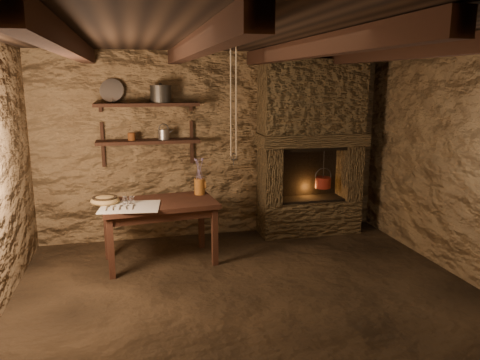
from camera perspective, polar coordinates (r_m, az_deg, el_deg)
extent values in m
plane|color=black|center=(4.60, 1.54, -14.22)|extent=(4.50, 4.50, 0.00)
cube|color=brown|center=(6.14, -3.15, 4.21)|extent=(4.50, 0.04, 2.40)
cube|color=brown|center=(2.40, 14.04, -8.70)|extent=(4.50, 0.04, 2.40)
cube|color=brown|center=(5.25, 26.14, 1.64)|extent=(0.04, 4.00, 2.40)
cube|color=black|center=(4.14, 1.73, 17.09)|extent=(4.50, 4.00, 0.04)
cube|color=black|center=(4.02, -20.22, 15.25)|extent=(0.14, 3.95, 0.16)
cube|color=black|center=(4.03, -5.43, 15.90)|extent=(0.14, 3.95, 0.16)
cube|color=black|center=(4.29, 8.44, 15.59)|extent=(0.14, 3.95, 0.16)
cube|color=black|center=(4.74, 20.14, 14.66)|extent=(0.14, 3.95, 0.16)
cube|color=black|center=(5.88, -11.10, 4.63)|extent=(1.25, 0.30, 0.04)
cube|color=black|center=(5.84, -11.28, 9.02)|extent=(1.25, 0.30, 0.04)
cube|color=#382C1C|center=(6.46, 8.34, -4.37)|extent=(1.35, 0.45, 0.45)
cube|color=#382C1C|center=(6.13, 3.61, 0.64)|extent=(0.23, 0.45, 0.75)
cube|color=#382C1C|center=(6.54, 13.10, 1.07)|extent=(0.23, 0.45, 0.75)
cube|color=#382C1C|center=(6.22, 8.74, 4.93)|extent=(1.43, 0.51, 0.16)
cube|color=#382C1C|center=(6.20, 8.80, 10.01)|extent=(1.35, 0.45, 0.94)
cube|color=black|center=(6.49, 7.88, 1.19)|extent=(0.90, 0.06, 0.75)
cube|color=black|center=(5.31, -9.87, -2.88)|extent=(1.32, 0.84, 0.05)
cube|color=black|center=(5.33, -9.84, -3.71)|extent=(1.20, 0.73, 0.09)
cube|color=silver|center=(5.13, -13.28, -3.20)|extent=(0.67, 0.57, 0.01)
cylinder|color=brown|center=(5.55, -4.95, -0.78)|extent=(0.13, 0.13, 0.19)
torus|color=brown|center=(5.55, -4.30, -0.56)|extent=(0.02, 0.10, 0.10)
ellipsoid|color=olive|center=(5.32, -16.13, -2.43)|extent=(0.33, 0.33, 0.11)
cylinder|color=#2A2826|center=(5.84, -9.62, 10.21)|extent=(0.33, 0.33, 0.19)
cylinder|color=#A5A4A0|center=(5.93, -15.35, 10.46)|extent=(0.31, 0.19, 0.29)
cylinder|color=#592B11|center=(5.86, -13.08, 5.18)|extent=(0.09, 0.09, 0.09)
cylinder|color=maroon|center=(6.37, 10.09, -0.32)|extent=(0.27, 0.27, 0.15)
torus|color=#2A2826|center=(6.35, 10.11, 0.46)|extent=(0.23, 0.01, 0.23)
cylinder|color=#2A2826|center=(6.32, 10.17, 1.87)|extent=(0.01, 0.01, 0.44)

